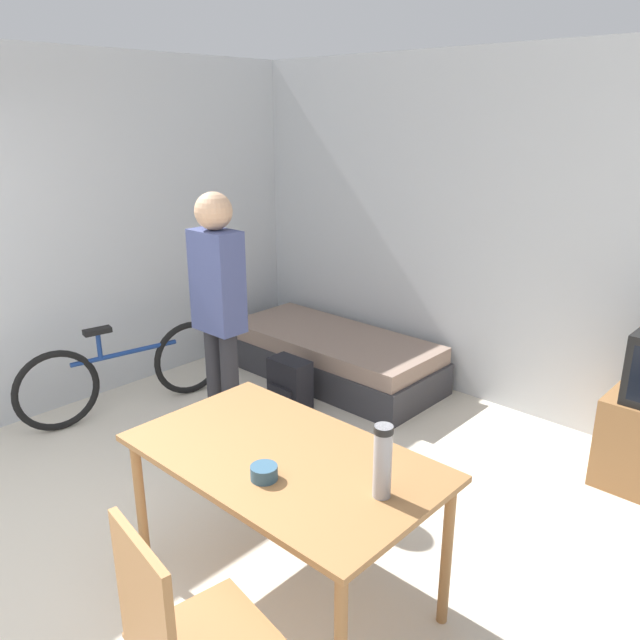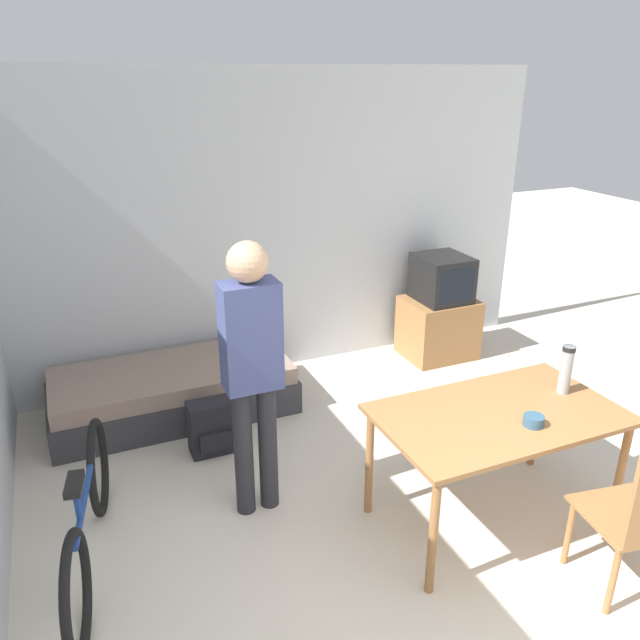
{
  "view_description": "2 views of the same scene",
  "coord_description": "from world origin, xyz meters",
  "px_view_note": "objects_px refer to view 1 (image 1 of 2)",
  "views": [
    {
      "loc": [
        2.38,
        -0.78,
        2.25
      ],
      "look_at": [
        -0.29,
        2.12,
        0.93
      ],
      "focal_mm": 35.0,
      "sensor_mm": 36.0,
      "label": 1
    },
    {
      "loc": [
        -1.67,
        -1.59,
        2.65
      ],
      "look_at": [
        -0.13,
        1.98,
        1.09
      ],
      "focal_mm": 35.0,
      "sensor_mm": 36.0,
      "label": 2
    }
  ],
  "objects_px": {
    "dining_table": "(284,470)",
    "thermos_flask": "(383,458)",
    "wooden_chair": "(178,635)",
    "person_standing": "(219,305)",
    "bicycle": "(127,372)",
    "mate_bowl": "(264,473)",
    "backpack": "(290,384)",
    "daybed": "(332,356)"
  },
  "relations": [
    {
      "from": "bicycle",
      "to": "mate_bowl",
      "type": "relative_size",
      "value": 14.26
    },
    {
      "from": "dining_table",
      "to": "backpack",
      "type": "bearing_deg",
      "value": 134.66
    },
    {
      "from": "daybed",
      "to": "dining_table",
      "type": "xyz_separation_m",
      "value": [
        1.56,
        -2.11,
        0.49
      ]
    },
    {
      "from": "wooden_chair",
      "to": "daybed",
      "type": "bearing_deg",
      "value": 122.65
    },
    {
      "from": "bicycle",
      "to": "backpack",
      "type": "relative_size",
      "value": 4.04
    },
    {
      "from": "daybed",
      "to": "backpack",
      "type": "relative_size",
      "value": 4.7
    },
    {
      "from": "bicycle",
      "to": "backpack",
      "type": "bearing_deg",
      "value": 43.92
    },
    {
      "from": "dining_table",
      "to": "bicycle",
      "type": "distance_m",
      "value": 2.42
    },
    {
      "from": "dining_table",
      "to": "thermos_flask",
      "type": "xyz_separation_m",
      "value": [
        0.52,
        0.05,
        0.25
      ]
    },
    {
      "from": "wooden_chair",
      "to": "dining_table",
      "type": "bearing_deg",
      "value": 110.86
    },
    {
      "from": "thermos_flask",
      "to": "dining_table",
      "type": "bearing_deg",
      "value": -174.97
    },
    {
      "from": "backpack",
      "to": "dining_table",
      "type": "bearing_deg",
      "value": -45.34
    },
    {
      "from": "dining_table",
      "to": "thermos_flask",
      "type": "distance_m",
      "value": 0.58
    },
    {
      "from": "wooden_chair",
      "to": "mate_bowl",
      "type": "bearing_deg",
      "value": 110.04
    },
    {
      "from": "bicycle",
      "to": "backpack",
      "type": "height_order",
      "value": "bicycle"
    },
    {
      "from": "wooden_chair",
      "to": "bicycle",
      "type": "bearing_deg",
      "value": 152.62
    },
    {
      "from": "thermos_flask",
      "to": "person_standing",
      "type": "bearing_deg",
      "value": 160.67
    },
    {
      "from": "thermos_flask",
      "to": "backpack",
      "type": "relative_size",
      "value": 0.77
    },
    {
      "from": "thermos_flask",
      "to": "daybed",
      "type": "bearing_deg",
      "value": 135.32
    },
    {
      "from": "wooden_chair",
      "to": "backpack",
      "type": "bearing_deg",
      "value": 127.54
    },
    {
      "from": "dining_table",
      "to": "mate_bowl",
      "type": "relative_size",
      "value": 12.4
    },
    {
      "from": "daybed",
      "to": "thermos_flask",
      "type": "height_order",
      "value": "thermos_flask"
    },
    {
      "from": "person_standing",
      "to": "thermos_flask",
      "type": "bearing_deg",
      "value": -19.33
    },
    {
      "from": "dining_table",
      "to": "person_standing",
      "type": "relative_size",
      "value": 0.81
    },
    {
      "from": "daybed",
      "to": "wooden_chair",
      "type": "bearing_deg",
      "value": -57.35
    },
    {
      "from": "wooden_chair",
      "to": "backpack",
      "type": "height_order",
      "value": "wooden_chair"
    },
    {
      "from": "bicycle",
      "to": "thermos_flask",
      "type": "height_order",
      "value": "thermos_flask"
    },
    {
      "from": "mate_bowl",
      "to": "backpack",
      "type": "relative_size",
      "value": 0.28
    },
    {
      "from": "bicycle",
      "to": "thermos_flask",
      "type": "relative_size",
      "value": 5.26
    },
    {
      "from": "wooden_chair",
      "to": "backpack",
      "type": "relative_size",
      "value": 2.4
    },
    {
      "from": "wooden_chair",
      "to": "person_standing",
      "type": "distance_m",
      "value": 2.26
    },
    {
      "from": "dining_table",
      "to": "mate_bowl",
      "type": "height_order",
      "value": "mate_bowl"
    },
    {
      "from": "dining_table",
      "to": "wooden_chair",
      "type": "height_order",
      "value": "wooden_chair"
    },
    {
      "from": "daybed",
      "to": "mate_bowl",
      "type": "bearing_deg",
      "value": -54.44
    },
    {
      "from": "wooden_chair",
      "to": "mate_bowl",
      "type": "height_order",
      "value": "wooden_chair"
    },
    {
      "from": "wooden_chair",
      "to": "bicycle",
      "type": "distance_m",
      "value": 2.97
    },
    {
      "from": "bicycle",
      "to": "thermos_flask",
      "type": "bearing_deg",
      "value": -10.07
    },
    {
      "from": "thermos_flask",
      "to": "mate_bowl",
      "type": "height_order",
      "value": "thermos_flask"
    },
    {
      "from": "person_standing",
      "to": "mate_bowl",
      "type": "bearing_deg",
      "value": -32.42
    },
    {
      "from": "daybed",
      "to": "person_standing",
      "type": "bearing_deg",
      "value": -79.65
    },
    {
      "from": "daybed",
      "to": "person_standing",
      "type": "xyz_separation_m",
      "value": [
        0.26,
        -1.42,
        0.85
      ]
    },
    {
      "from": "daybed",
      "to": "backpack",
      "type": "bearing_deg",
      "value": -77.68
    }
  ]
}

